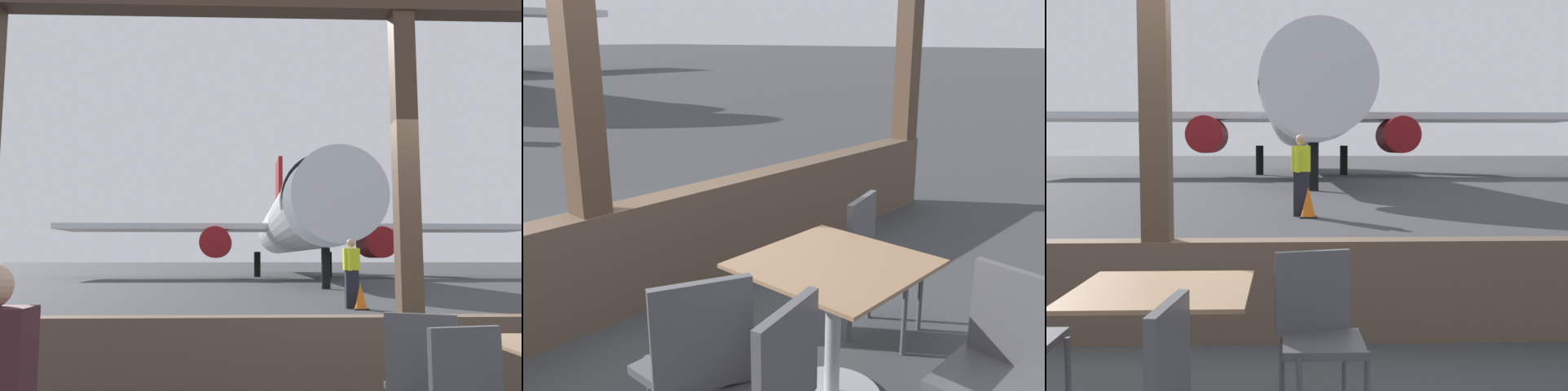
{
  "view_description": "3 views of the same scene",
  "coord_description": "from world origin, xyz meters",
  "views": [
    {
      "loc": [
        -1.49,
        -4.72,
        1.26
      ],
      "look_at": [
        -0.7,
        17.64,
        3.89
      ],
      "focal_mm": 36.57,
      "sensor_mm": 36.0,
      "label": 1
    },
    {
      "loc": [
        -1.7,
        -3.23,
        1.82
      ],
      "look_at": [
        0.95,
        -0.79,
        0.82
      ],
      "focal_mm": 38.98,
      "sensor_mm": 36.0,
      "label": 2
    },
    {
      "loc": [
        0.92,
        -4.54,
        1.41
      ],
      "look_at": [
        1.05,
        -0.92,
        1.14
      ],
      "focal_mm": 42.97,
      "sensor_mm": 36.0,
      "label": 3
    }
  ],
  "objects": [
    {
      "name": "dining_table",
      "position": [
        0.36,
        -1.68,
        0.46
      ],
      "size": [
        0.81,
        0.81,
        0.77
      ],
      "color": "#8C6B4C",
      "rests_on": "ground"
    },
    {
      "name": "cafe_chair_aisle_right",
      "position": [
        -0.38,
        -1.92,
        0.54
      ],
      "size": [
        0.45,
        0.45,
        0.91
      ],
      "color": "#4C4C51",
      "rests_on": "ground"
    },
    {
      "name": "cafe_chair_window_right",
      "position": [
        1.09,
        -1.44,
        0.53
      ],
      "size": [
        0.46,
        0.46,
        0.88
      ],
      "color": "#4C4C51",
      "rests_on": "ground"
    },
    {
      "name": "cafe_chair_window_left",
      "position": [
        -0.43,
        -1.59,
        0.56
      ],
      "size": [
        0.51,
        0.51,
        0.94
      ],
      "color": "#4C4C51",
      "rests_on": "ground"
    },
    {
      "name": "cafe_chair_aisle_left",
      "position": [
        0.44,
        -2.49,
        0.54
      ],
      "size": [
        0.42,
        0.42,
        0.9
      ],
      "color": "#4C4C51",
      "rests_on": "ground"
    },
    {
      "name": "window_frame",
      "position": [
        0.0,
        0.0,
        1.28
      ],
      "size": [
        7.78,
        0.24,
        3.78
      ],
      "color": "brown",
      "rests_on": "ground"
    }
  ]
}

